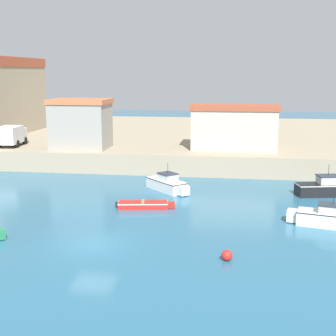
{
  "coord_description": "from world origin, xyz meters",
  "views": [
    {
      "loc": [
        8.14,
        -25.19,
        9.91
      ],
      "look_at": [
        2.58,
        13.21,
        2.0
      ],
      "focal_mm": 50.0,
      "sensor_mm": 36.0,
      "label": 1
    }
  ],
  "objects_px": {
    "harbor_shed_mid_row": "(81,124)",
    "mooring_buoy": "(227,255)",
    "motorboat_white_3": "(334,218)",
    "harbor_shed_near_wharf": "(234,127)",
    "truck_on_quay": "(11,135)",
    "dinghy_red_2": "(144,205)",
    "motorboat_black_4": "(327,188)",
    "motorboat_white_0": "(168,184)"
  },
  "relations": [
    {
      "from": "motorboat_black_4",
      "to": "harbor_shed_mid_row",
      "type": "relative_size",
      "value": 0.91
    },
    {
      "from": "motorboat_white_3",
      "to": "truck_on_quay",
      "type": "relative_size",
      "value": 1.29
    },
    {
      "from": "dinghy_red_2",
      "to": "mooring_buoy",
      "type": "relative_size",
      "value": 7.36
    },
    {
      "from": "harbor_shed_mid_row",
      "to": "truck_on_quay",
      "type": "bearing_deg",
      "value": 178.76
    },
    {
      "from": "harbor_shed_near_wharf",
      "to": "harbor_shed_mid_row",
      "type": "xyz_separation_m",
      "value": [
        -16.0,
        -1.71,
        0.3
      ]
    },
    {
      "from": "mooring_buoy",
      "to": "harbor_shed_near_wharf",
      "type": "distance_m",
      "value": 25.46
    },
    {
      "from": "harbor_shed_near_wharf",
      "to": "motorboat_white_0",
      "type": "bearing_deg",
      "value": -117.67
    },
    {
      "from": "motorboat_white_3",
      "to": "harbor_shed_near_wharf",
      "type": "bearing_deg",
      "value": 109.91
    },
    {
      "from": "harbor_shed_mid_row",
      "to": "mooring_buoy",
      "type": "bearing_deg",
      "value": -55.85
    },
    {
      "from": "motorboat_white_0",
      "to": "harbor_shed_mid_row",
      "type": "bearing_deg",
      "value": 140.28
    },
    {
      "from": "motorboat_white_3",
      "to": "dinghy_red_2",
      "type": "bearing_deg",
      "value": 169.18
    },
    {
      "from": "motorboat_black_4",
      "to": "truck_on_quay",
      "type": "xyz_separation_m",
      "value": [
        -31.71,
        8.64,
        2.65
      ]
    },
    {
      "from": "motorboat_white_0",
      "to": "truck_on_quay",
      "type": "bearing_deg",
      "value": 154.26
    },
    {
      "from": "dinghy_red_2",
      "to": "truck_on_quay",
      "type": "xyz_separation_m",
      "value": [
        -17.54,
        14.39,
        3.03
      ]
    },
    {
      "from": "harbor_shed_near_wharf",
      "to": "truck_on_quay",
      "type": "height_order",
      "value": "harbor_shed_near_wharf"
    },
    {
      "from": "motorboat_white_0",
      "to": "harbor_shed_mid_row",
      "type": "xyz_separation_m",
      "value": [
        -10.52,
        8.74,
        4.09
      ]
    },
    {
      "from": "motorboat_white_3",
      "to": "motorboat_black_4",
      "type": "xyz_separation_m",
      "value": [
        1.07,
        8.26,
        0.05
      ]
    },
    {
      "from": "harbor_shed_near_wharf",
      "to": "dinghy_red_2",
      "type": "bearing_deg",
      "value": -111.98
    },
    {
      "from": "harbor_shed_near_wharf",
      "to": "truck_on_quay",
      "type": "xyz_separation_m",
      "value": [
        -23.97,
        -1.54,
        -1.1
      ]
    },
    {
      "from": "motorboat_black_4",
      "to": "truck_on_quay",
      "type": "distance_m",
      "value": 32.97
    },
    {
      "from": "mooring_buoy",
      "to": "harbor_shed_mid_row",
      "type": "distance_m",
      "value": 28.64
    },
    {
      "from": "dinghy_red_2",
      "to": "motorboat_white_3",
      "type": "distance_m",
      "value": 13.34
    },
    {
      "from": "motorboat_white_3",
      "to": "mooring_buoy",
      "type": "distance_m",
      "value": 9.54
    },
    {
      "from": "dinghy_red_2",
      "to": "truck_on_quay",
      "type": "height_order",
      "value": "truck_on_quay"
    },
    {
      "from": "motorboat_white_0",
      "to": "dinghy_red_2",
      "type": "bearing_deg",
      "value": -99.83
    },
    {
      "from": "harbor_shed_mid_row",
      "to": "motorboat_black_4",
      "type": "bearing_deg",
      "value": -19.63
    },
    {
      "from": "mooring_buoy",
      "to": "harbor_shed_mid_row",
      "type": "xyz_separation_m",
      "value": [
        -15.89,
        23.42,
        4.37
      ]
    },
    {
      "from": "mooring_buoy",
      "to": "motorboat_white_0",
      "type": "bearing_deg",
      "value": 110.09
    },
    {
      "from": "dinghy_red_2",
      "to": "motorboat_black_4",
      "type": "xyz_separation_m",
      "value": [
        14.17,
        5.75,
        0.38
      ]
    },
    {
      "from": "dinghy_red_2",
      "to": "truck_on_quay",
      "type": "bearing_deg",
      "value": 140.63
    },
    {
      "from": "harbor_shed_mid_row",
      "to": "truck_on_quay",
      "type": "xyz_separation_m",
      "value": [
        -7.97,
        0.17,
        -1.39
      ]
    },
    {
      "from": "motorboat_white_3",
      "to": "harbor_shed_near_wharf",
      "type": "distance_m",
      "value": 19.97
    },
    {
      "from": "dinghy_red_2",
      "to": "motorboat_white_0",
      "type": "bearing_deg",
      "value": 80.17
    },
    {
      "from": "motorboat_black_4",
      "to": "mooring_buoy",
      "type": "xyz_separation_m",
      "value": [
        -7.85,
        -14.96,
        -0.34
      ]
    },
    {
      "from": "motorboat_white_0",
      "to": "mooring_buoy",
      "type": "distance_m",
      "value": 15.64
    },
    {
      "from": "dinghy_red_2",
      "to": "motorboat_white_3",
      "type": "xyz_separation_m",
      "value": [
        13.1,
        -2.5,
        0.34
      ]
    },
    {
      "from": "dinghy_red_2",
      "to": "truck_on_quay",
      "type": "distance_m",
      "value": 22.89
    },
    {
      "from": "motorboat_black_4",
      "to": "mooring_buoy",
      "type": "bearing_deg",
      "value": -117.69
    },
    {
      "from": "dinghy_red_2",
      "to": "motorboat_white_3",
      "type": "height_order",
      "value": "motorboat_white_3"
    },
    {
      "from": "motorboat_white_0",
      "to": "truck_on_quay",
      "type": "relative_size",
      "value": 0.96
    },
    {
      "from": "motorboat_white_0",
      "to": "harbor_shed_mid_row",
      "type": "distance_m",
      "value": 14.28
    },
    {
      "from": "motorboat_white_3",
      "to": "harbor_shed_mid_row",
      "type": "xyz_separation_m",
      "value": [
        -22.67,
        16.72,
        4.09
      ]
    }
  ]
}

